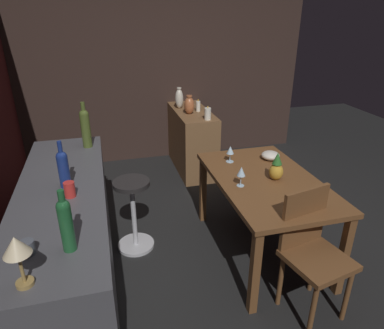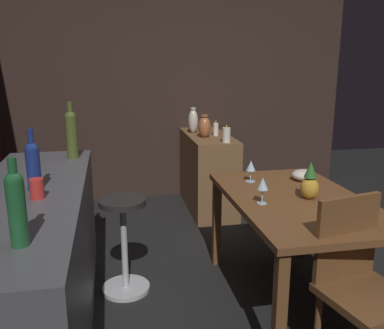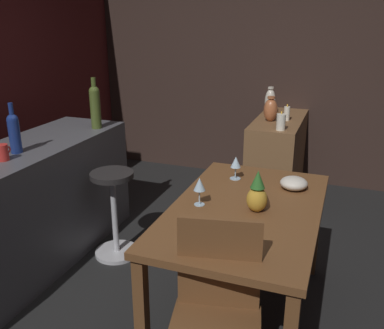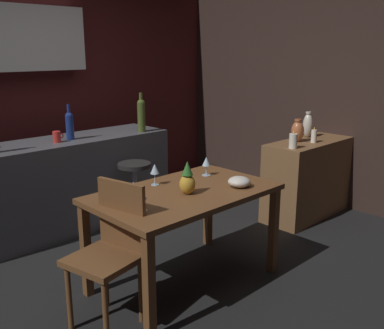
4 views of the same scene
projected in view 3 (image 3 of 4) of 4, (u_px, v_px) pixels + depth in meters
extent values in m
plane|color=black|center=(196.00, 310.00, 2.72)|extent=(9.00, 9.00, 0.00)
cube|color=#33231E|center=(250.00, 61.00, 4.64)|extent=(0.10, 4.40, 2.60)
cube|color=brown|center=(246.00, 210.00, 2.43)|extent=(1.36, 0.82, 0.04)
cube|color=brown|center=(142.00, 318.00, 2.12)|extent=(0.06, 0.06, 0.70)
cube|color=brown|center=(217.00, 213.00, 3.23)|extent=(0.06, 0.06, 0.70)
cube|color=brown|center=(315.00, 229.00, 3.00)|extent=(0.06, 0.06, 0.70)
cube|color=#4C4C51|center=(17.00, 215.00, 2.99)|extent=(2.10, 0.60, 0.90)
cube|color=brown|center=(277.00, 158.00, 4.29)|extent=(1.10, 0.44, 0.82)
cube|color=brown|center=(219.00, 265.00, 1.94)|extent=(0.11, 0.38, 0.47)
cylinder|color=#262323|center=(112.00, 175.00, 3.13)|extent=(0.32, 0.32, 0.04)
cylinder|color=silver|center=(115.00, 216.00, 3.24)|extent=(0.04, 0.04, 0.64)
cylinder|color=silver|center=(117.00, 252.00, 3.35)|extent=(0.34, 0.34, 0.03)
cylinder|color=silver|center=(199.00, 204.00, 2.46)|extent=(0.06, 0.06, 0.00)
cylinder|color=silver|center=(199.00, 197.00, 2.44)|extent=(0.01, 0.01, 0.09)
cone|color=silver|center=(200.00, 184.00, 2.41)|extent=(0.07, 0.07, 0.07)
cylinder|color=silver|center=(246.00, 251.00, 1.97)|extent=(0.07, 0.07, 0.00)
cylinder|color=silver|center=(246.00, 244.00, 1.96)|extent=(0.01, 0.01, 0.08)
cone|color=silver|center=(247.00, 229.00, 1.93)|extent=(0.07, 0.07, 0.07)
cylinder|color=silver|center=(235.00, 178.00, 2.84)|extent=(0.07, 0.07, 0.00)
cylinder|color=silver|center=(235.00, 173.00, 2.83)|extent=(0.01, 0.01, 0.08)
cone|color=silver|center=(236.00, 162.00, 2.81)|extent=(0.07, 0.07, 0.07)
ellipsoid|color=gold|center=(257.00, 199.00, 2.36)|extent=(0.12, 0.12, 0.14)
cone|color=#2D6B28|center=(258.00, 179.00, 2.32)|extent=(0.08, 0.08, 0.10)
ellipsoid|color=beige|center=(294.00, 183.00, 2.66)|extent=(0.17, 0.17, 0.08)
cylinder|color=#475623|center=(96.00, 110.00, 3.43)|extent=(0.08, 0.08, 0.30)
sphere|color=#475623|center=(94.00, 91.00, 3.38)|extent=(0.08, 0.08, 0.08)
cylinder|color=#475623|center=(93.00, 83.00, 3.36)|extent=(0.04, 0.04, 0.08)
cylinder|color=navy|center=(15.00, 136.00, 2.82)|extent=(0.08, 0.08, 0.23)
sphere|color=navy|center=(12.00, 120.00, 2.78)|extent=(0.08, 0.08, 0.08)
cylinder|color=navy|center=(11.00, 110.00, 2.76)|extent=(0.03, 0.03, 0.09)
cylinder|color=red|center=(3.00, 153.00, 2.69)|extent=(0.07, 0.07, 0.11)
torus|color=red|center=(8.00, 150.00, 2.73)|extent=(0.05, 0.01, 0.05)
cylinder|color=white|center=(287.00, 114.00, 4.05)|extent=(0.06, 0.06, 0.13)
ellipsoid|color=yellow|center=(287.00, 106.00, 4.02)|extent=(0.01, 0.01, 0.03)
cylinder|color=white|center=(281.00, 122.00, 3.70)|extent=(0.08, 0.08, 0.14)
ellipsoid|color=yellow|center=(282.00, 113.00, 3.68)|extent=(0.01, 0.01, 0.03)
ellipsoid|color=beige|center=(270.00, 102.00, 4.28)|extent=(0.11, 0.11, 0.26)
cylinder|color=beige|center=(271.00, 88.00, 4.23)|extent=(0.06, 0.06, 0.02)
ellipsoid|color=#B26038|center=(271.00, 110.00, 4.01)|extent=(0.13, 0.13, 0.21)
cylinder|color=#B26038|center=(271.00, 98.00, 3.97)|extent=(0.07, 0.07, 0.02)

